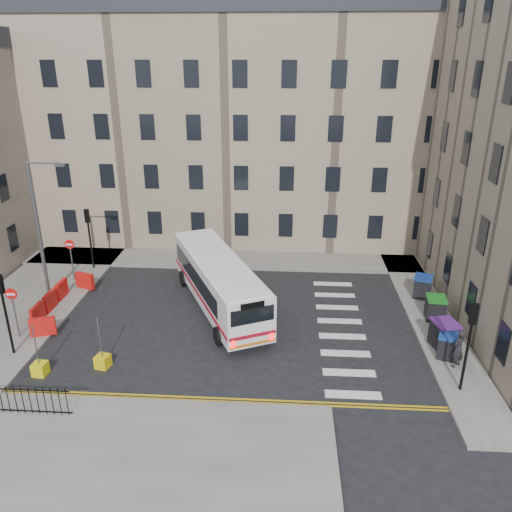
# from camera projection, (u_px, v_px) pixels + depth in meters

# --- Properties ---
(ground) EXTENTS (120.00, 120.00, 0.00)m
(ground) POSITION_uv_depth(u_px,v_px,m) (266.00, 322.00, 27.09)
(ground) COLOR black
(ground) RESTS_ON ground
(pavement_north) EXTENTS (36.00, 3.20, 0.15)m
(pavement_north) POSITION_uv_depth(u_px,v_px,m) (187.00, 259.00, 35.38)
(pavement_north) COLOR slate
(pavement_north) RESTS_ON ground
(pavement_east) EXTENTS (2.40, 26.00, 0.15)m
(pavement_east) POSITION_uv_depth(u_px,v_px,m) (417.00, 293.00, 30.23)
(pavement_east) COLOR slate
(pavement_east) RESTS_ON ground
(pavement_west) EXTENTS (6.00, 22.00, 0.15)m
(pavement_west) POSITION_uv_depth(u_px,v_px,m) (25.00, 305.00, 28.82)
(pavement_west) COLOR slate
(pavement_west) RESTS_ON ground
(pavement_sw) EXTENTS (20.00, 6.00, 0.15)m
(pavement_sw) POSITION_uv_depth(u_px,v_px,m) (63.00, 450.00, 18.21)
(pavement_sw) COLOR slate
(pavement_sw) RESTS_ON ground
(terrace_north) EXTENTS (38.30, 10.80, 17.20)m
(terrace_north) POSITION_uv_depth(u_px,v_px,m) (186.00, 123.00, 38.66)
(terrace_north) COLOR gray
(terrace_north) RESTS_ON ground
(traffic_light_east) EXTENTS (0.28, 0.22, 4.10)m
(traffic_light_east) POSITION_uv_depth(u_px,v_px,m) (470.00, 334.00, 20.41)
(traffic_light_east) COLOR black
(traffic_light_east) RESTS_ON pavement_east
(traffic_light_nw) EXTENTS (0.28, 0.22, 4.10)m
(traffic_light_nw) POSITION_uv_depth(u_px,v_px,m) (89.00, 229.00, 32.76)
(traffic_light_nw) COLOR black
(traffic_light_nw) RESTS_ON pavement_west
(traffic_light_sw) EXTENTS (0.28, 0.22, 4.10)m
(traffic_light_sw) POSITION_uv_depth(u_px,v_px,m) (4.00, 302.00, 23.03)
(traffic_light_sw) COLOR black
(traffic_light_sw) RESTS_ON pavement_west
(streetlamp) EXTENTS (0.50, 0.22, 8.14)m
(streetlamp) POSITION_uv_depth(u_px,v_px,m) (38.00, 230.00, 28.10)
(streetlamp) COLOR #595B5E
(streetlamp) RESTS_ON pavement_west
(no_entry_north) EXTENTS (0.60, 0.08, 3.00)m
(no_entry_north) POSITION_uv_depth(u_px,v_px,m) (71.00, 252.00, 31.23)
(no_entry_north) COLOR #595B5E
(no_entry_north) RESTS_ON pavement_west
(no_entry_south) EXTENTS (0.60, 0.08, 3.00)m
(no_entry_south) POSITION_uv_depth(u_px,v_px,m) (13.00, 303.00, 24.75)
(no_entry_south) COLOR #595B5E
(no_entry_south) RESTS_ON pavement_west
(roadworks_barriers) EXTENTS (1.66, 6.26, 1.00)m
(roadworks_barriers) POSITION_uv_depth(u_px,v_px,m) (56.00, 301.00, 28.02)
(roadworks_barriers) COLOR red
(roadworks_barriers) RESTS_ON pavement_west
(bus) EXTENTS (6.78, 10.83, 2.95)m
(bus) POSITION_uv_depth(u_px,v_px,m) (218.00, 280.00, 28.10)
(bus) COLOR white
(bus) RESTS_ON ground
(wheelie_bin_a) EXTENTS (1.25, 1.33, 1.18)m
(wheelie_bin_a) POSITION_uv_depth(u_px,v_px,m) (448.00, 345.00, 23.56)
(wheelie_bin_a) COLOR black
(wheelie_bin_a) RESTS_ON pavement_east
(wheelie_bin_b) EXTENTS (1.33, 1.45, 1.38)m
(wheelie_bin_b) POSITION_uv_depth(u_px,v_px,m) (444.00, 334.00, 24.31)
(wheelie_bin_b) COLOR black
(wheelie_bin_b) RESTS_ON pavement_east
(wheelie_bin_c) EXTENTS (1.12, 1.26, 1.27)m
(wheelie_bin_c) POSITION_uv_depth(u_px,v_px,m) (435.00, 308.00, 26.95)
(wheelie_bin_c) COLOR black
(wheelie_bin_c) RESTS_ON pavement_east
(wheelie_bin_d) EXTENTS (0.91, 1.04, 1.14)m
(wheelie_bin_d) POSITION_uv_depth(u_px,v_px,m) (435.00, 309.00, 27.03)
(wheelie_bin_d) COLOR black
(wheelie_bin_d) RESTS_ON pavement_east
(wheelie_bin_e) EXTENTS (1.32, 1.42, 1.28)m
(wheelie_bin_e) POSITION_uv_depth(u_px,v_px,m) (423.00, 286.00, 29.48)
(wheelie_bin_e) COLOR black
(wheelie_bin_e) RESTS_ON pavement_east
(pedestrian) EXTENTS (0.81, 0.78, 1.88)m
(pedestrian) POSITION_uv_depth(u_px,v_px,m) (458.00, 349.00, 22.66)
(pedestrian) COLOR black
(pedestrian) RESTS_ON pavement_east
(bollard_yellow) EXTENTS (0.72, 0.72, 0.60)m
(bollard_yellow) POSITION_uv_depth(u_px,v_px,m) (103.00, 361.00, 23.11)
(bollard_yellow) COLOR #DABC0C
(bollard_yellow) RESTS_ON ground
(bollard_chevron) EXTENTS (0.64, 0.64, 0.60)m
(bollard_chevron) POSITION_uv_depth(u_px,v_px,m) (40.00, 369.00, 22.55)
(bollard_chevron) COLOR yellow
(bollard_chevron) RESTS_ON ground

